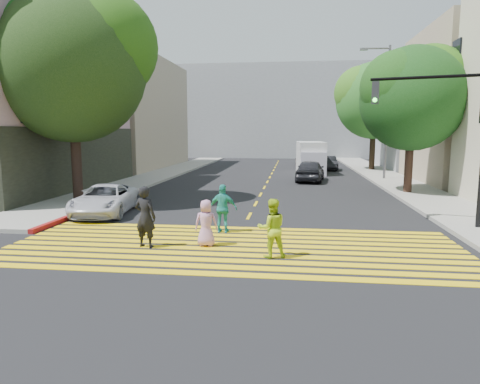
% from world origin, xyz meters
% --- Properties ---
extents(ground, '(120.00, 120.00, 0.00)m').
position_xyz_m(ground, '(0.00, 0.00, 0.00)').
color(ground, black).
extents(sidewalk_left, '(3.00, 40.00, 0.15)m').
position_xyz_m(sidewalk_left, '(-8.50, 22.00, 0.07)').
color(sidewalk_left, gray).
rests_on(sidewalk_left, ground).
extents(sidewalk_right, '(3.00, 60.00, 0.15)m').
position_xyz_m(sidewalk_right, '(8.50, 15.00, 0.07)').
color(sidewalk_right, gray).
rests_on(sidewalk_right, ground).
extents(curb_red, '(0.20, 8.00, 0.16)m').
position_xyz_m(curb_red, '(-6.90, 6.00, 0.08)').
color(curb_red, maroon).
rests_on(curb_red, ground).
extents(crosswalk, '(13.40, 5.30, 0.01)m').
position_xyz_m(crosswalk, '(0.00, 1.28, 0.01)').
color(crosswalk, yellow).
rests_on(crosswalk, ground).
extents(lane_line, '(0.12, 34.40, 0.01)m').
position_xyz_m(lane_line, '(0.00, 22.50, 0.01)').
color(lane_line, yellow).
rests_on(lane_line, ground).
extents(building_left_tan, '(12.00, 16.00, 10.00)m').
position_xyz_m(building_left_tan, '(-16.00, 28.00, 5.00)').
color(building_left_tan, tan).
rests_on(building_left_tan, ground).
extents(building_right_grey, '(10.00, 10.00, 10.00)m').
position_xyz_m(building_right_grey, '(15.00, 30.00, 5.00)').
color(building_right_grey, gray).
rests_on(building_right_grey, ground).
extents(backdrop_block, '(30.00, 8.00, 12.00)m').
position_xyz_m(backdrop_block, '(0.00, 48.00, 6.00)').
color(backdrop_block, gray).
rests_on(backdrop_block, ground).
extents(tree_left, '(8.08, 7.74, 9.87)m').
position_xyz_m(tree_left, '(-8.40, 8.31, 6.65)').
color(tree_left, black).
rests_on(tree_left, ground).
extents(tree_right_near, '(6.79, 6.63, 7.98)m').
position_xyz_m(tree_right_near, '(7.97, 13.09, 5.40)').
color(tree_right_near, '#3B211B').
rests_on(tree_right_near, ground).
extents(tree_right_far, '(7.41, 6.83, 9.40)m').
position_xyz_m(tree_right_far, '(8.58, 27.32, 6.35)').
color(tree_right_far, black).
rests_on(tree_right_far, ground).
extents(pedestrian_man, '(0.75, 0.58, 1.82)m').
position_xyz_m(pedestrian_man, '(-2.53, 0.93, 0.91)').
color(pedestrian_man, black).
rests_on(pedestrian_man, ground).
extents(pedestrian_woman, '(0.91, 0.78, 1.61)m').
position_xyz_m(pedestrian_woman, '(1.19, 0.38, 0.80)').
color(pedestrian_woman, '#B0D31A').
rests_on(pedestrian_woman, ground).
extents(pedestrian_child, '(0.71, 0.48, 1.40)m').
position_xyz_m(pedestrian_child, '(-0.80, 1.27, 0.70)').
color(pedestrian_child, '#C386AF').
rests_on(pedestrian_child, ground).
extents(pedestrian_extra, '(0.98, 0.46, 1.63)m').
position_xyz_m(pedestrian_extra, '(-0.59, 3.09, 0.82)').
color(pedestrian_extra, teal).
rests_on(pedestrian_extra, ground).
extents(white_sedan, '(2.55, 4.58, 1.21)m').
position_xyz_m(white_sedan, '(-5.97, 5.71, 0.61)').
color(white_sedan, silver).
rests_on(white_sedan, ground).
extents(dark_car_near, '(2.28, 4.57, 1.50)m').
position_xyz_m(dark_car_near, '(2.89, 18.74, 0.75)').
color(dark_car_near, black).
rests_on(dark_car_near, ground).
extents(silver_car, '(2.67, 4.95, 1.36)m').
position_xyz_m(silver_car, '(3.12, 31.30, 0.68)').
color(silver_car, '#B0B0B0').
rests_on(silver_car, ground).
extents(dark_car_parked, '(1.48, 3.79, 1.23)m').
position_xyz_m(dark_car_parked, '(4.83, 27.95, 0.62)').
color(dark_car_parked, black).
rests_on(dark_car_parked, ground).
extents(white_van, '(2.31, 5.54, 2.57)m').
position_xyz_m(white_van, '(3.14, 24.45, 1.22)').
color(white_van, silver).
rests_on(white_van, ground).
extents(traffic_signal, '(3.73, 1.12, 5.59)m').
position_xyz_m(traffic_signal, '(7.04, 4.57, 3.62)').
color(traffic_signal, black).
rests_on(traffic_signal, ground).
extents(street_lamp, '(2.08, 0.32, 9.16)m').
position_xyz_m(street_lamp, '(7.87, 19.94, 5.26)').
color(street_lamp, '#5C5C63').
rests_on(street_lamp, ground).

